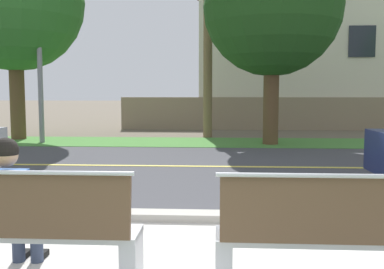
% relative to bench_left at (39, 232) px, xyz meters
% --- Properties ---
extents(ground_plane, '(140.00, 140.00, 0.00)m').
position_rel_bench_left_xyz_m(ground_plane, '(1.18, 7.60, -0.45)').
color(ground_plane, '#665B4C').
extents(curb_edge, '(44.00, 0.30, 0.11)m').
position_rel_bench_left_xyz_m(curb_edge, '(1.18, 1.95, -0.39)').
color(curb_edge, '#ADA89E').
rests_on(curb_edge, ground_plane).
extents(street_asphalt, '(52.00, 8.00, 0.01)m').
position_rel_bench_left_xyz_m(street_asphalt, '(1.18, 6.10, -0.45)').
color(street_asphalt, '#424247').
rests_on(street_asphalt, ground_plane).
extents(road_centre_line, '(48.00, 0.14, 0.01)m').
position_rel_bench_left_xyz_m(road_centre_line, '(1.18, 6.10, -0.44)').
color(road_centre_line, '#E0CC4C').
rests_on(road_centre_line, ground_plane).
extents(far_verge_grass, '(48.00, 2.80, 0.02)m').
position_rel_bench_left_xyz_m(far_verge_grass, '(1.18, 10.82, -0.44)').
color(far_verge_grass, '#478438').
rests_on(far_verge_grass, ground_plane).
extents(bench_left, '(1.71, 0.48, 1.01)m').
position_rel_bench_left_xyz_m(bench_left, '(0.00, 0.00, 0.00)').
color(bench_left, silver).
rests_on(bench_left, ground_plane).
extents(bench_right, '(1.71, 0.48, 1.01)m').
position_rel_bench_left_xyz_m(bench_right, '(2.36, 0.00, 0.00)').
color(bench_right, silver).
rests_on(bench_right, ground_plane).
extents(seated_person_blue, '(0.52, 0.68, 1.25)m').
position_rel_bench_left_xyz_m(seated_person_blue, '(-0.30, 0.17, 0.23)').
color(seated_person_blue, '#333D56').
rests_on(seated_person_blue, ground_plane).
extents(streetlamp, '(0.24, 2.10, 7.57)m').
position_rel_bench_left_xyz_m(streetlamp, '(-4.14, 10.61, 3.85)').
color(streetlamp, gray).
rests_on(streetlamp, ground_plane).
extents(garden_wall, '(13.00, 0.36, 1.40)m').
position_rel_bench_left_xyz_m(garden_wall, '(3.81, 15.81, 0.25)').
color(garden_wall, gray).
rests_on(garden_wall, ground_plane).
extents(house_across_street, '(10.18, 6.91, 7.39)m').
position_rel_bench_left_xyz_m(house_across_street, '(5.39, 19.01, 3.29)').
color(house_across_street, beige).
rests_on(house_across_street, ground_plane).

